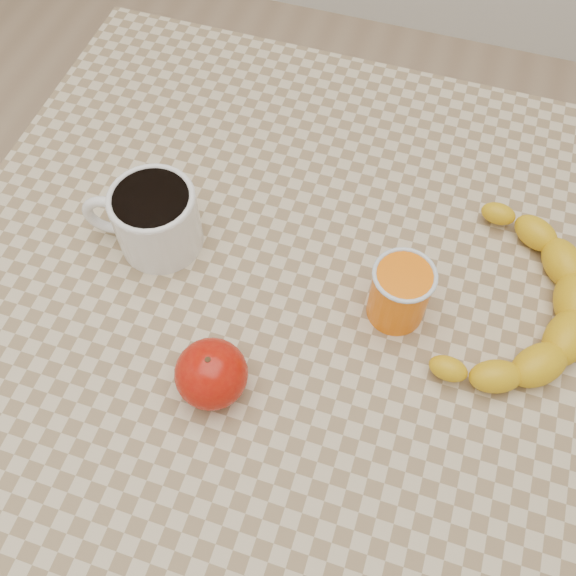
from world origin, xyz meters
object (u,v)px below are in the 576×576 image
(table, at_px, (288,333))
(apple, at_px, (211,374))
(banana, at_px, (514,302))
(coffee_mug, at_px, (154,217))
(orange_juice_glass, at_px, (400,293))

(table, bearing_deg, apple, -107.54)
(apple, relative_size, banana, 0.26)
(apple, bearing_deg, table, 72.46)
(banana, bearing_deg, coffee_mug, -160.74)
(apple, bearing_deg, coffee_mug, 129.91)
(table, bearing_deg, coffee_mug, 170.46)
(table, height_order, coffee_mug, coffee_mug)
(orange_juice_glass, xyz_separation_m, apple, (-0.15, -0.14, -0.01))
(coffee_mug, bearing_deg, banana, 3.95)
(orange_juice_glass, xyz_separation_m, banana, (0.12, 0.04, -0.02))
(apple, bearing_deg, banana, 33.18)
(banana, bearing_deg, apple, -131.51)
(coffee_mug, distance_m, orange_juice_glass, 0.28)
(table, distance_m, coffee_mug, 0.21)
(coffee_mug, distance_m, banana, 0.40)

